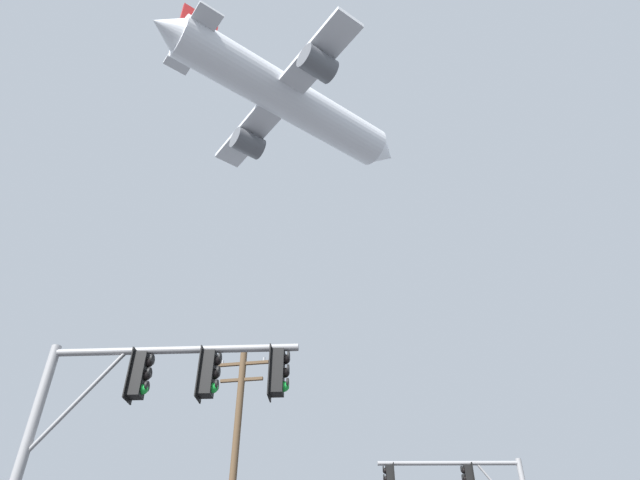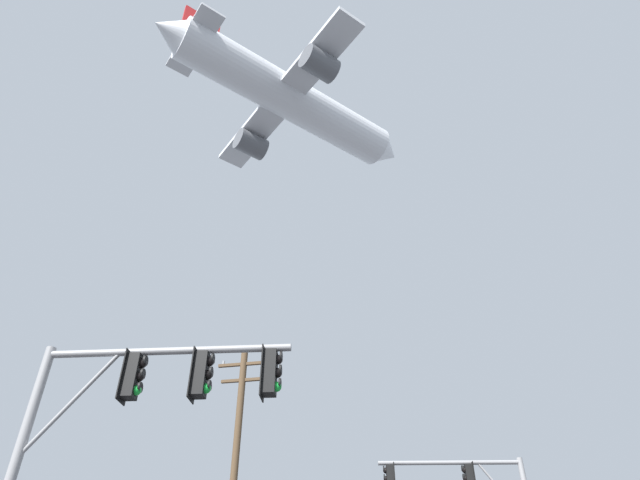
% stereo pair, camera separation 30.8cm
% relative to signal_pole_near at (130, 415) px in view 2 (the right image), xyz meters
% --- Properties ---
extents(signal_pole_near, '(5.14, 0.86, 6.27)m').
position_rel_signal_pole_near_xyz_m(signal_pole_near, '(0.00, 0.00, 0.00)').
color(signal_pole_near, gray).
rests_on(signal_pole_near, ground).
extents(airplane, '(22.43, 23.54, 7.90)m').
position_rel_signal_pole_near_xyz_m(airplane, '(-4.28, 25.23, 40.31)').
color(airplane, white).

